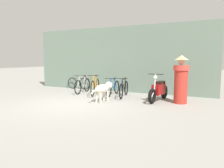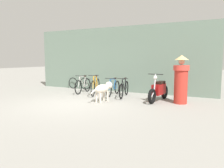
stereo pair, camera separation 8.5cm
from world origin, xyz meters
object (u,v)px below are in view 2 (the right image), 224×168
Objects in this scene: motorcycle at (159,90)px; spare_tire_right at (85,84)px; bicycle_2 at (113,88)px; person_in_robes at (181,79)px; stray_dog at (103,89)px; spare_tire_left at (73,83)px; bicycle_1 at (95,87)px; bicycle_3 at (124,89)px; bicycle_0 at (83,86)px.

motorcycle is 2.92× the size of spare_tire_right.
person_in_robes reaches higher than bicycle_2.
motorcycle is 1.40× the size of stray_dog.
person_in_robes is at bearing -63.33° from stray_dog.
person_in_robes is at bearing -14.24° from spare_tire_left.
bicycle_3 is at bearing 74.46° from bicycle_1.
spare_tire_left is at bearing -134.75° from bicycle_0.
spare_tire_left is at bearing 16.87° from person_in_robes.
bicycle_3 is at bearing -6.08° from stray_dog.
stray_dog is at bearing -44.56° from spare_tire_right.
bicycle_1 is at bearing -42.08° from spare_tire_right.
stray_dog is at bearing 6.60° from bicycle_2.
person_in_robes is (2.99, -0.50, 0.57)m from bicycle_2.
bicycle_0 is 1.22× the size of stray_dog.
bicycle_0 reaches higher than spare_tire_left.
stray_dog is at bearing 46.14° from bicycle_0.
bicycle_3 is 0.94× the size of person_in_robes.
person_in_robes is (3.75, -0.24, 0.52)m from bicycle_1.
person_in_robes is (2.38, -0.32, 0.55)m from bicycle_3.
bicycle_2 is 0.98× the size of bicycle_3.
bicycle_2 reaches higher than spare_tire_right.
person_in_robes is 5.40m from spare_tire_right.
bicycle_1 is 2.70× the size of spare_tire_left.
person_in_robes is at bearing 91.28° from motorcycle.
bicycle_2 reaches higher than stray_dog.
bicycle_2 is 0.88× the size of motorcycle.
bicycle_3 is at bearing 67.93° from bicycle_2.
bicycle_1 is 2.55m from spare_tire_left.
bicycle_2 is 2.69× the size of spare_tire_left.
bicycle_0 is 0.85m from bicycle_1.
bicycle_2 is 2.21m from motorcycle.
bicycle_1 is at bearing 27.45° from person_in_robes.
bicycle_2 is (0.76, 0.26, -0.05)m from bicycle_1.
motorcycle reaches higher than stray_dog.
spare_tire_left is 0.96× the size of spare_tire_right.
bicycle_3 is (0.61, -0.18, 0.02)m from bicycle_2.
bicycle_3 is 2.75× the size of spare_tire_left.
bicycle_3 is (2.20, -0.14, -0.01)m from bicycle_0.
spare_tire_left is (-2.97, 1.02, -0.03)m from bicycle_2.
person_in_robes is (2.68, 0.93, 0.40)m from stray_dog.
bicycle_3 is at bearing -18.44° from spare_tire_left.
motorcycle is 1.05× the size of person_in_robes.
bicycle_3 is 2.63× the size of spare_tire_right.
bicycle_1 is 0.93× the size of person_in_robes.
spare_tire_left is (-5.96, 1.51, -0.59)m from person_in_robes.
bicycle_0 is at bearing -123.71° from bicycle_1.
stray_dog is 2.08× the size of spare_tire_right.
bicycle_0 is 1.20m from spare_tire_right.
spare_tire_left is 0.81m from spare_tire_right.
bicycle_0 is 4.63m from person_in_robes.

